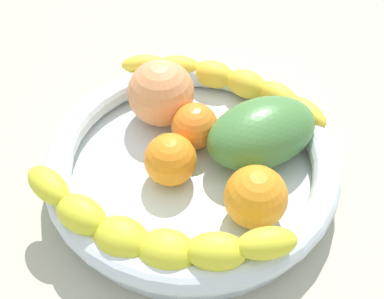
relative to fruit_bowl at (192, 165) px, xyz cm
name	(u,v)px	position (x,y,z in cm)	size (l,w,h in cm)	color
kitchen_counter	(192,189)	(0.00, 0.00, -3.97)	(120.00, 120.00, 3.00)	#ADAC94
fruit_bowl	(192,165)	(0.00, 0.00, 0.00)	(30.36, 30.36, 4.79)	silver
banana_draped_left	(147,234)	(-10.90, -1.01, 2.65)	(9.07, 26.18, 5.03)	yellow
banana_draped_right	(227,81)	(12.14, 1.46, 1.72)	(7.19, 25.88, 3.56)	yellow
orange_front	(256,197)	(-2.78, -8.01, 2.50)	(6.07, 6.07, 6.07)	orange
orange_mid_left	(170,160)	(-1.95, 1.44, 2.15)	(5.37, 5.37, 5.37)	orange
orange_mid_right	(195,126)	(3.54, 1.45, 2.00)	(5.07, 5.07, 5.07)	orange
peach_blush	(161,93)	(5.45, 6.53, 3.18)	(7.44, 7.44, 7.44)	#F1995D
mango_green	(262,133)	(5.07, -5.53, 2.76)	(12.11, 7.86, 6.60)	#47823E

